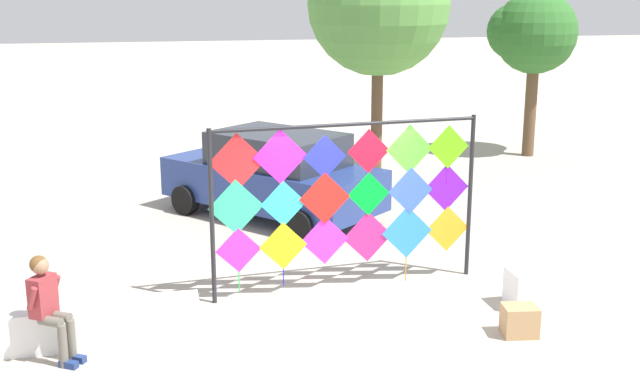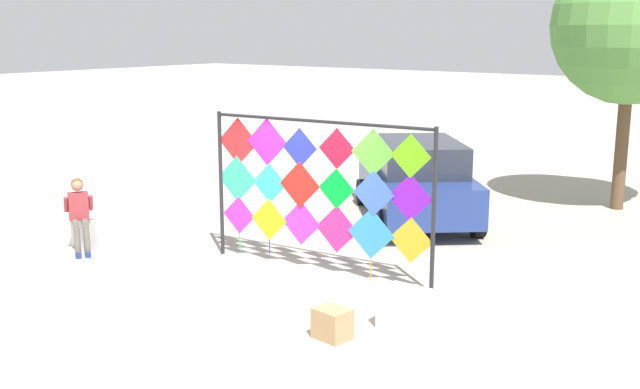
% 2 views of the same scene
% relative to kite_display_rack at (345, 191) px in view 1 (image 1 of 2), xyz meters
% --- Properties ---
extents(ground, '(120.00, 120.00, 0.00)m').
position_rel_kite_display_rack_xyz_m(ground, '(-0.08, -0.95, -1.59)').
color(ground, '#ADA393').
extents(plaza_ledge_left, '(3.99, 0.52, 0.57)m').
position_rel_kite_display_rack_xyz_m(plaza_ledge_left, '(-4.37, -1.31, -1.31)').
color(plaza_ledge_left, white).
rests_on(plaza_ledge_left, ground).
extents(plaza_ledge_right, '(3.99, 0.52, 0.57)m').
position_rel_kite_display_rack_xyz_m(plaza_ledge_right, '(4.20, -1.31, -1.31)').
color(plaza_ledge_right, white).
rests_on(plaza_ledge_right, ground).
extents(kite_display_rack, '(4.31, 0.45, 2.72)m').
position_rel_kite_display_rack_xyz_m(kite_display_rack, '(0.00, 0.00, 0.00)').
color(kite_display_rack, '#232328').
rests_on(kite_display_rack, ground).
extents(seated_vendor, '(0.69, 0.63, 1.41)m').
position_rel_kite_display_rack_xyz_m(seated_vendor, '(-4.26, -1.74, -0.77)').
color(seated_vendor, '#666056').
rests_on(seated_vendor, ground).
extents(parked_car, '(4.48, 4.77, 1.78)m').
position_rel_kite_display_rack_xyz_m(parked_car, '(-0.48, 4.26, -0.69)').
color(parked_car, navy).
rests_on(parked_car, ground).
extents(cardboard_box_large, '(0.51, 0.44, 0.42)m').
position_rel_kite_display_rack_xyz_m(cardboard_box_large, '(1.93, -2.23, -1.38)').
color(cardboard_box_large, tan).
rests_on(cardboard_box_large, ground).
extents(tree_palm_like, '(3.56, 3.75, 6.00)m').
position_rel_kite_display_rack_xyz_m(tree_palm_like, '(2.87, 8.22, 2.50)').
color(tree_palm_like, brown).
rests_on(tree_palm_like, ground).
extents(tree_far_right, '(2.56, 2.34, 4.55)m').
position_rel_kite_display_rack_xyz_m(tree_far_right, '(7.51, 9.04, 1.75)').
color(tree_far_right, brown).
rests_on(tree_far_right, ground).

